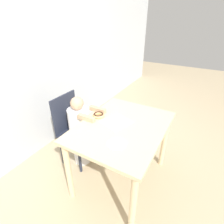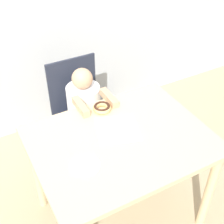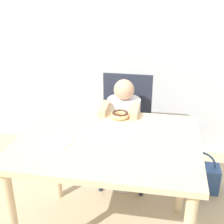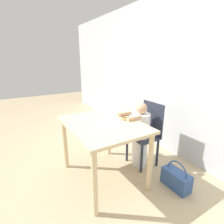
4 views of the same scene
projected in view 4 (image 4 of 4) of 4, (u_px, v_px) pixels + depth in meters
The scene contains 9 objects.
ground_plane at pixel (104, 176), 2.36m from camera, with size 12.00×12.00×0.00m, color tan.
wall_back at pixel (179, 77), 2.63m from camera, with size 8.00×0.05×2.50m.
dining_table at pixel (103, 132), 2.16m from camera, with size 1.08×0.83×0.77m.
chair at pixel (146, 133), 2.55m from camera, with size 0.40×0.36×0.93m.
child_figure at pixel (140, 135), 2.50m from camera, with size 0.27×0.44×0.95m.
donut at pixel (125, 118), 2.25m from camera, with size 0.13×0.13×0.04m.
napkin at pixel (110, 122), 2.15m from camera, with size 0.33×0.33×0.00m.
handbag at pixel (176, 179), 2.13m from camera, with size 0.35×0.17×0.36m.
plate at pixel (87, 117), 2.31m from camera, with size 0.17×0.17×0.01m.
Camera 4 is at (1.76, -0.93, 1.53)m, focal length 28.00 mm.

